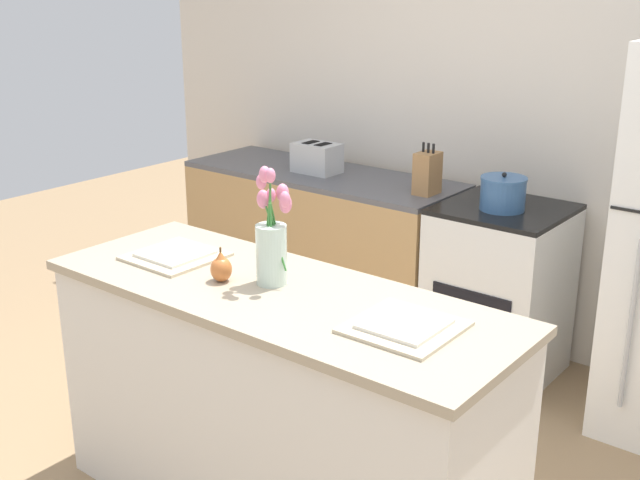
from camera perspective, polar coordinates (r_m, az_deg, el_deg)
back_wall at (r=4.38m, az=14.59°, el=9.31°), size 5.20×0.08×2.70m
kitchen_island at (r=3.04m, az=-2.99°, el=-11.79°), size 1.80×0.66×0.94m
back_counter at (r=4.79m, az=0.11°, el=-0.41°), size 1.68×0.60×0.90m
stove_range at (r=4.22m, az=12.58°, el=-3.59°), size 0.60×0.61×0.90m
flower_vase at (r=2.84m, az=-3.43°, el=-0.04°), size 0.15×0.14×0.44m
pear_figurine at (r=2.91m, az=-7.05°, el=-1.97°), size 0.08×0.08×0.13m
plate_setting_left at (r=3.19m, az=-10.25°, el=-1.07°), size 0.33×0.33×0.02m
plate_setting_right at (r=2.54m, az=6.01°, el=-6.10°), size 0.33×0.33×0.02m
toaster at (r=4.65m, az=-0.23°, el=5.87°), size 0.28×0.18×0.17m
cooking_pot at (r=4.00m, az=12.88°, el=3.25°), size 0.23×0.23×0.19m
knife_block at (r=4.22m, az=7.64°, el=4.74°), size 0.10×0.14×0.27m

